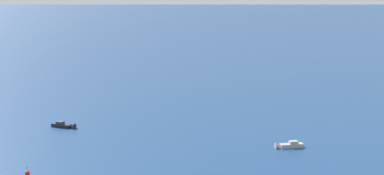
# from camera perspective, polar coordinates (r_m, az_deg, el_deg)

# --- Properties ---
(motorboat_offshore) EXTENTS (5.99, 7.73, 2.29)m
(motorboat_offshore) POSITION_cam_1_polar(r_m,az_deg,el_deg) (176.41, -12.80, -3.78)
(motorboat_offshore) COLOR black
(motorboat_offshore) RESTS_ON ground_plane
(motorboat_mid_cluster) EXTENTS (2.13, 7.79, 2.25)m
(motorboat_mid_cluster) POSITION_cam_1_polar(r_m,az_deg,el_deg) (154.22, 9.69, -5.80)
(motorboat_mid_cluster) COLOR #9E9993
(motorboat_mid_cluster) RESTS_ON ground_plane
(marker_buoy) EXTENTS (1.10, 1.10, 2.10)m
(marker_buoy) POSITION_cam_1_polar(r_m,az_deg,el_deg) (137.20, -16.37, -8.32)
(marker_buoy) COLOR red
(marker_buoy) RESTS_ON ground_plane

